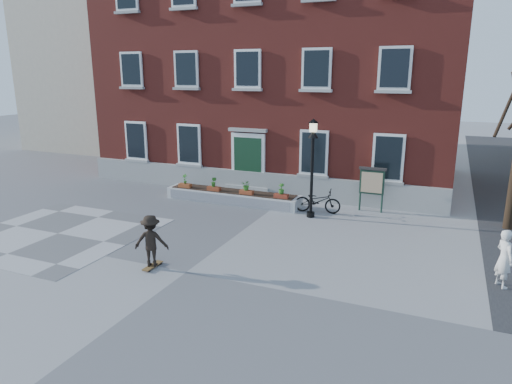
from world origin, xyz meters
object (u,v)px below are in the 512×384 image
at_px(skateboarder, 151,241).
at_px(bystander, 504,259).
at_px(lamp_post, 312,155).
at_px(bicycle, 318,201).
at_px(notice_board, 372,182).

bearing_deg(skateboarder, bystander, 15.83).
height_order(bystander, lamp_post, lamp_post).
relative_size(bystander, lamp_post, 0.41).
height_order(bicycle, lamp_post, lamp_post).
height_order(bystander, notice_board, notice_board).
xyz_separation_m(bicycle, notice_board, (2.00, 1.03, 0.76)).
bearing_deg(bystander, bicycle, 22.41).
xyz_separation_m(bicycle, bystander, (6.43, -4.64, 0.31)).
xyz_separation_m(bicycle, skateboarder, (-3.00, -7.31, 0.35)).
relative_size(bicycle, bystander, 1.17).
distance_m(lamp_post, skateboarder, 7.43).
distance_m(bicycle, skateboarder, 7.91).
distance_m(bicycle, bystander, 7.94).
xyz_separation_m(bystander, notice_board, (-4.43, 5.67, 0.45)).
bearing_deg(skateboarder, lamp_post, 66.24).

